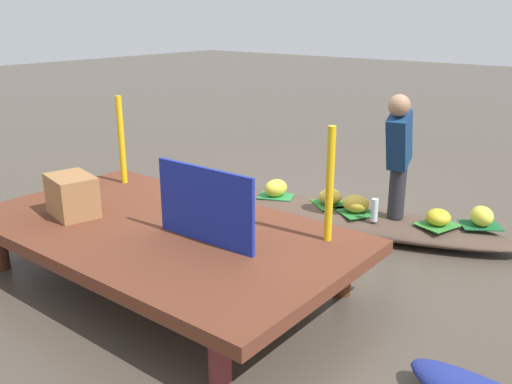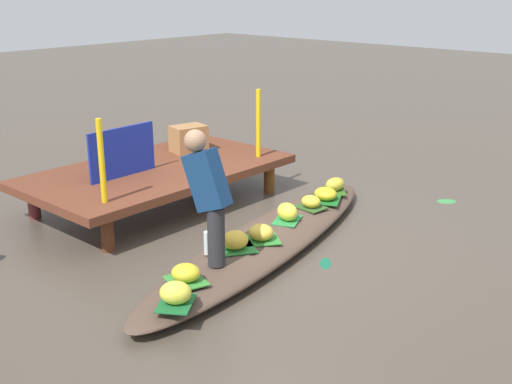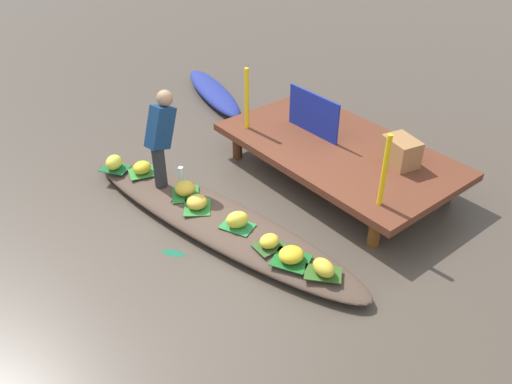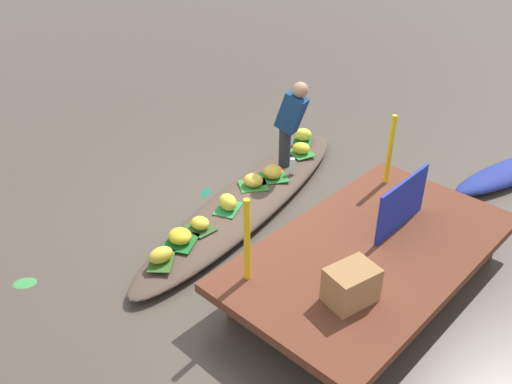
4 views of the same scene
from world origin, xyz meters
The scene contains 28 objects.
canal_water centered at (0.00, 0.00, 0.00)m, with size 40.00×40.00×0.00m, color #4B4036.
dock_platform centered at (0.17, 1.93, 0.42)m, with size 3.20×1.80×0.48m.
vendor_boat centered at (0.00, 0.00, 0.10)m, with size 4.30×0.83×0.20m, color #4E3B2F.
moored_boat centered at (-3.03, 2.14, 0.11)m, with size 2.18×0.48×0.22m, color navy.
leaf_mat_0 centered at (-1.65, -0.46, 0.20)m, with size 0.36×0.27×0.01m, color #185D2C.
banana_bunch_0 centered at (-1.65, -0.46, 0.29)m, with size 0.26×0.20×0.19m, color yellow.
leaf_mat_1 centered at (-0.21, -0.10, 0.20)m, with size 0.36×0.32×0.01m, color #2F7F2F.
banana_bunch_1 centered at (-0.21, -0.10, 0.28)m, with size 0.25×0.24×0.16m, color gold.
leaf_mat_2 centered at (-1.32, -0.22, 0.20)m, with size 0.35×0.30×0.01m, color #348331.
banana_bunch_2 centered at (-1.32, -0.22, 0.28)m, with size 0.25×0.23×0.15m, color gold.
leaf_mat_3 centered at (1.57, 0.25, 0.20)m, with size 0.38×0.24×0.01m, color #2E591C.
banana_bunch_3 centered at (1.57, 0.25, 0.28)m, with size 0.27×0.19×0.16m, color gold.
leaf_mat_4 centered at (0.89, 0.11, 0.20)m, with size 0.32×0.26×0.01m, color #2E5223.
banana_bunch_4 centered at (0.89, 0.11, 0.27)m, with size 0.23×0.20×0.14m, color gold.
leaf_mat_5 centered at (1.21, 0.14, 0.20)m, with size 0.38×0.33×0.01m, color #196323.
banana_bunch_5 centered at (1.21, 0.14, 0.27)m, with size 0.27×0.25×0.15m, color gold.
leaf_mat_6 centered at (-0.53, -0.05, 0.20)m, with size 0.38×0.33×0.01m, color #277830.
banana_bunch_6 centered at (-0.53, -0.05, 0.29)m, with size 0.27×0.25×0.17m, color gold.
leaf_mat_7 centered at (0.39, 0.05, 0.20)m, with size 0.37×0.26×0.01m, color #28823F.
banana_bunch_7 centered at (0.39, 0.05, 0.30)m, with size 0.26×0.20×0.19m, color yellow.
vendor_person centered at (-0.92, -0.10, 0.90)m, with size 0.26×0.46×1.24m.
water_bottle centered at (-0.80, 0.06, 0.31)m, with size 0.07×0.07×0.23m, color silver.
market_banner centered at (-0.33, 1.93, 0.77)m, with size 0.91×0.03×0.58m, color #18299B.
railing_post_west centered at (-1.03, 1.33, 0.92)m, with size 0.06×0.06×0.88m, color yellow.
railing_post_east centered at (1.37, 1.33, 0.92)m, with size 0.06×0.06×0.88m, color yellow.
produce_crate centered at (0.95, 2.20, 0.66)m, with size 0.44×0.32×0.35m, color #A06E42.
drifting_plant_0 centered at (0.12, -0.66, 0.00)m, with size 0.28×0.11×0.01m, color #155D3F.
drifting_plant_1 centered at (2.66, -0.71, 0.00)m, with size 0.25×0.18×0.01m, color #3A8945.
Camera 4 is at (4.21, 4.13, 3.95)m, focal length 38.88 mm.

